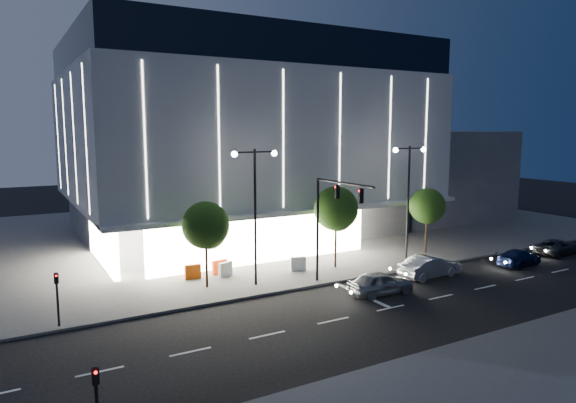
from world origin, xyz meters
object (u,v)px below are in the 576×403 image
Objects in this scene: tree_right at (427,208)px; car_second at (430,267)px; barrier_a at (193,272)px; barrier_c at (220,267)px; street_lamp_east at (409,186)px; ped_signal_near at (97,400)px; barrier_d at (298,264)px; tree_left at (206,228)px; street_lamp_west at (255,197)px; car_lead at (380,283)px; barrier_b at (225,269)px; car_third at (519,257)px; car_fourth at (557,247)px; traffic_mast at (330,212)px; tree_mid at (336,211)px; ped_signal_far at (57,294)px.

tree_right is 1.19× the size of car_second.
barrier_c is at bearing 8.46° from barrier_a.
ped_signal_near is at bearing -151.63° from street_lamp_east.
ped_signal_near reaches higher than car_second.
street_lamp_east is at bearing 7.31° from barrier_d.
barrier_a is at bearing 95.42° from tree_left.
car_lead is (6.07, -5.27, -5.22)m from street_lamp_west.
barrier_c is at bearing 79.79° from barrier_b.
tree_right reaches higher than barrier_d.
street_lamp_west is 21.03m from car_third.
tree_left is 4.26m from barrier_b.
car_fourth is 27.44m from barrier_b.
traffic_mast is 12.63m from tree_right.
street_lamp_east is at bearing 0.00° from street_lamp_west.
street_lamp_east is 1.94× the size of car_second.
car_third is 24.33m from barrier_a.
barrier_a is at bearing 140.69° from traffic_mast.
barrier_b is at bearing 169.08° from street_lamp_east.
street_lamp_east is (13.00, 0.00, 0.00)m from street_lamp_west.
street_lamp_west is 13.24m from car_second.
street_lamp_west reaches higher than car_third.
tree_mid is 1.32× the size of car_second.
tree_right reaches higher than car_lead.
street_lamp_west is at bearing -18.94° from tree_left.
traffic_mast is 10.26m from barrier_a.
car_third reaches higher than barrier_a.
barrier_d is at bearing 170.32° from tree_mid.
barrier_c is (1.83, 2.43, -3.38)m from tree_left.
street_lamp_west is 2.09× the size of car_lead.
traffic_mast is at bearing 34.12° from ped_signal_near.
tree_mid is at bearing 7.32° from barrier_d.
barrier_c is at bearing 166.29° from street_lamp_east.
tree_mid is at bearing 0.00° from tree_left.
street_lamp_east reaches higher than car_third.
street_lamp_east is 16.12m from tree_left.
street_lamp_east is at bearing 28.37° from ped_signal_near.
barrier_a is 1.00× the size of barrier_d.
tree_mid is (-5.97, 1.02, -1.62)m from street_lamp_east.
car_lead is at bearing -147.74° from tree_right.
tree_left is at bearing 176.35° from street_lamp_east.
tree_left reaches higher than barrier_c.
ped_signal_near is 22.06m from barrier_d.
street_lamp_west is 8.18× the size of barrier_b.
tree_right is 1.28× the size of car_lead.
barrier_d is at bearing 10.61° from ped_signal_far.
barrier_d is (16.12, 15.02, -1.24)m from ped_signal_near.
tree_mid is 5.59× the size of barrier_b.
street_lamp_west is at bearing 180.00° from street_lamp_east.
car_second is at bearing -48.03° from barrier_b.
tree_right is at bearing 3.64° from street_lamp_west.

